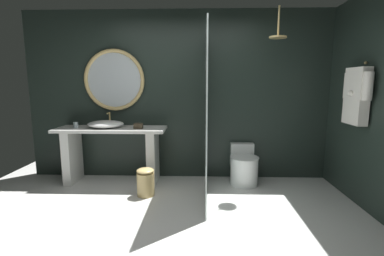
# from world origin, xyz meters

# --- Properties ---
(ground_plane) EXTENTS (5.76, 5.76, 0.00)m
(ground_plane) POSITION_xyz_m (0.00, 0.00, 0.00)
(ground_plane) COLOR silver
(back_wall_panel) EXTENTS (4.80, 0.10, 2.60)m
(back_wall_panel) POSITION_xyz_m (0.00, 1.90, 1.30)
(back_wall_panel) COLOR #1E2823
(back_wall_panel) RESTS_ON ground_plane
(side_wall_right) EXTENTS (0.10, 2.47, 2.60)m
(side_wall_right) POSITION_xyz_m (2.35, 0.76, 1.30)
(side_wall_right) COLOR #1E2823
(side_wall_right) RESTS_ON ground_plane
(vanity_counter) EXTENTS (1.62, 0.54, 0.85)m
(vanity_counter) POSITION_xyz_m (-1.01, 1.56, 0.52)
(vanity_counter) COLOR silver
(vanity_counter) RESTS_ON ground_plane
(vessel_sink) EXTENTS (0.54, 0.44, 0.21)m
(vessel_sink) POSITION_xyz_m (-1.10, 1.57, 0.90)
(vessel_sink) COLOR white
(vessel_sink) RESTS_ON vanity_counter
(tumbler_cup) EXTENTS (0.07, 0.07, 0.09)m
(tumbler_cup) POSITION_xyz_m (-1.53, 1.51, 0.89)
(tumbler_cup) COLOR silver
(tumbler_cup) RESTS_ON vanity_counter
(tissue_box) EXTENTS (0.12, 0.11, 0.08)m
(tissue_box) POSITION_xyz_m (-0.59, 1.52, 0.88)
(tissue_box) COLOR #3D3323
(tissue_box) RESTS_ON vanity_counter
(round_wall_mirror) EXTENTS (0.95, 0.06, 0.95)m
(round_wall_mirror) POSITION_xyz_m (-1.01, 1.81, 1.55)
(round_wall_mirror) COLOR tan
(shower_glass_panel) EXTENTS (0.02, 1.48, 2.19)m
(shower_glass_panel) POSITION_xyz_m (0.39, 1.11, 1.10)
(shower_glass_panel) COLOR silver
(shower_glass_panel) RESTS_ON ground_plane
(rain_shower_head) EXTENTS (0.23, 0.23, 0.41)m
(rain_shower_head) POSITION_xyz_m (1.34, 1.33, 2.14)
(rain_shower_head) COLOR tan
(hanging_bathrobe) EXTENTS (0.20, 0.53, 0.75)m
(hanging_bathrobe) POSITION_xyz_m (2.21, 0.93, 1.38)
(hanging_bathrobe) COLOR tan
(toilet) EXTENTS (0.43, 0.61, 0.57)m
(toilet) POSITION_xyz_m (0.98, 1.58, 0.26)
(toilet) COLOR white
(toilet) RESTS_ON ground_plane
(waste_bin) EXTENTS (0.24, 0.24, 0.38)m
(waste_bin) POSITION_xyz_m (-0.41, 1.06, 0.19)
(waste_bin) COLOR tan
(waste_bin) RESTS_ON ground_plane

